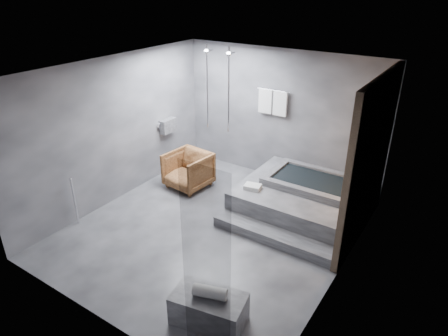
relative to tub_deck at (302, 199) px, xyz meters
The scene contains 7 objects.
room 2.02m from the tub_deck, 118.47° to the right, with size 5.00×5.04×2.82m.
tub_deck is the anchor object (origin of this frame).
tub_step 1.19m from the tub_deck, 90.00° to the right, with size 2.20×0.36×0.18m, color #38383B.
concrete_bench 3.21m from the tub_deck, 87.99° to the right, with size 0.94×0.51×0.42m, color #313133.
driftwood_chair 2.44m from the tub_deck, 169.95° to the right, with size 0.82×0.85×0.77m, color #452511.
rolled_towel 3.22m from the tub_deck, 87.64° to the right, with size 0.16×0.16×0.43m, color white.
deck_towel 0.99m from the tub_deck, 143.33° to the right, with size 0.30×0.22×0.08m, color silver.
Camera 1 is at (3.43, -4.84, 4.06)m, focal length 32.00 mm.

